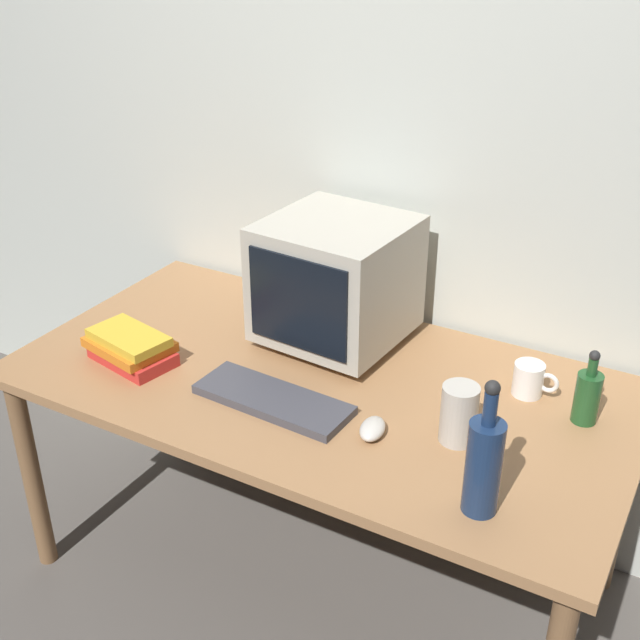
# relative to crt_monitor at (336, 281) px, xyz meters

# --- Properties ---
(ground_plane) EXTENTS (6.00, 6.00, 0.00)m
(ground_plane) POSITION_rel_crt_monitor_xyz_m (0.06, -0.21, -0.90)
(ground_plane) COLOR #56514C
(back_wall) EXTENTS (4.00, 0.08, 2.50)m
(back_wall) POSITION_rel_crt_monitor_xyz_m (0.06, 0.29, 0.35)
(back_wall) COLOR beige
(back_wall) RESTS_ON ground
(desk) EXTENTS (1.68, 0.88, 0.71)m
(desk) POSITION_rel_crt_monitor_xyz_m (0.06, -0.21, -0.27)
(desk) COLOR #9E7047
(desk) RESTS_ON ground
(crt_monitor) EXTENTS (0.41, 0.41, 0.37)m
(crt_monitor) POSITION_rel_crt_monitor_xyz_m (0.00, 0.00, 0.00)
(crt_monitor) COLOR #B2AD9E
(crt_monitor) RESTS_ON desk
(keyboard) EXTENTS (0.43, 0.17, 0.02)m
(keyboard) POSITION_rel_crt_monitor_xyz_m (0.02, -0.38, -0.18)
(keyboard) COLOR #3F3F47
(keyboard) RESTS_ON desk
(computer_mouse) EXTENTS (0.08, 0.11, 0.04)m
(computer_mouse) POSITION_rel_crt_monitor_xyz_m (0.30, -0.37, -0.17)
(computer_mouse) COLOR beige
(computer_mouse) RESTS_ON desk
(bottle_tall) EXTENTS (0.08, 0.08, 0.32)m
(bottle_tall) POSITION_rel_crt_monitor_xyz_m (0.62, -0.50, -0.07)
(bottle_tall) COLOR navy
(bottle_tall) RESTS_ON desk
(bottle_short) EXTENTS (0.06, 0.06, 0.20)m
(bottle_short) POSITION_rel_crt_monitor_xyz_m (0.74, -0.06, -0.12)
(bottle_short) COLOR #1E4C23
(bottle_short) RESTS_ON desk
(book_stack) EXTENTS (0.27, 0.21, 0.09)m
(book_stack) POSITION_rel_crt_monitor_xyz_m (-0.44, -0.39, -0.15)
(book_stack) COLOR red
(book_stack) RESTS_ON desk
(mug) EXTENTS (0.12, 0.08, 0.09)m
(mug) POSITION_rel_crt_monitor_xyz_m (0.58, -0.01, -0.15)
(mug) COLOR white
(mug) RESTS_ON desk
(metal_canister) EXTENTS (0.09, 0.09, 0.15)m
(metal_canister) POSITION_rel_crt_monitor_xyz_m (0.49, -0.29, -0.12)
(metal_canister) COLOR #B7B2A8
(metal_canister) RESTS_ON desk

